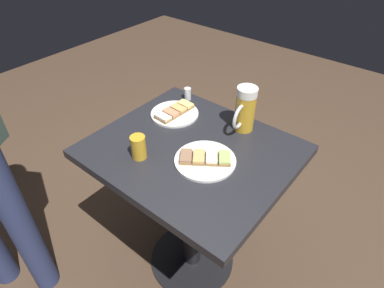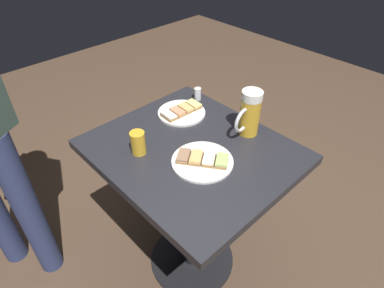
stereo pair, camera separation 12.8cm
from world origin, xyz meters
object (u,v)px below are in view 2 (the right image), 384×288
Objects in this scene: plate_near at (202,160)px; beer_mug at (249,113)px; plate_far at (182,112)px; salt_shaker at (198,94)px; beer_glass_small at (138,143)px.

beer_mug reaches higher than plate_near.
plate_far is at bearing 108.56° from beer_mug.
plate_far is 3.68× the size of salt_shaker.
beer_glass_small reaches higher than salt_shaker.
beer_mug is at bearing -27.26° from beer_glass_small.
beer_mug is at bearing -97.27° from salt_shaker.
beer_glass_small is 1.61× the size of salt_shaker.
salt_shaker is at bearing 82.73° from beer_mug.
beer_mug is (0.10, -0.30, 0.09)m from plate_far.
salt_shaker is (0.14, 0.04, 0.02)m from plate_far.
plate_near is 2.47× the size of beer_glass_small.
plate_near is 1.08× the size of plate_far.
beer_glass_small is 0.47m from salt_shaker.
plate_far is at bearing -163.39° from salt_shaker.
plate_far is (0.17, 0.30, 0.00)m from plate_near.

